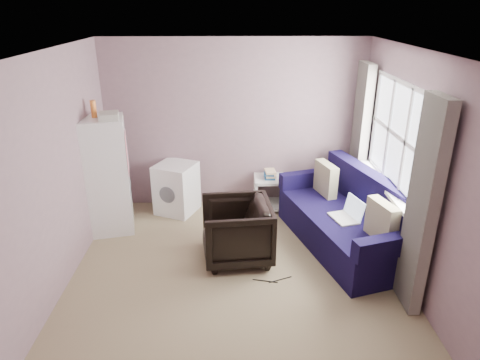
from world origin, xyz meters
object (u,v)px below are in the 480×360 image
(washing_machine, at_px, (176,187))
(sofa, at_px, (349,221))
(fridge, at_px, (108,175))
(side_table, at_px, (269,190))
(armchair, at_px, (237,228))

(washing_machine, relative_size, sofa, 0.33)
(fridge, relative_size, side_table, 2.90)
(sofa, bearing_deg, washing_machine, 139.81)
(side_table, height_order, sofa, sofa)
(fridge, xyz_separation_m, washing_machine, (0.83, 0.52, -0.41))
(sofa, bearing_deg, fridge, 154.54)
(fridge, relative_size, sofa, 0.79)
(armchair, xyz_separation_m, sofa, (1.44, 0.29, -0.07))
(fridge, bearing_deg, sofa, -21.38)
(armchair, bearing_deg, sofa, 95.68)
(sofa, bearing_deg, armchair, 174.69)
(fridge, height_order, sofa, fridge)
(washing_machine, height_order, side_table, washing_machine)
(washing_machine, height_order, sofa, sofa)
(washing_machine, xyz_separation_m, sofa, (2.32, -1.01, -0.05))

